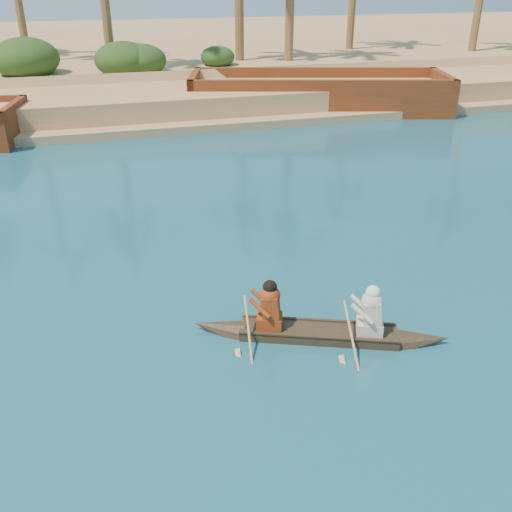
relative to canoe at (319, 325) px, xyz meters
name	(u,v)px	position (x,y,z in m)	size (l,w,h in m)	color
sandy_embankment	(224,50)	(8.00, 40.63, 0.27)	(150.00, 51.00, 1.50)	tan
shrub_cluster	(284,68)	(8.00, 25.24, 0.94)	(100.00, 6.00, 2.40)	#1C3B15
canoe	(319,325)	(0.00, 0.00, 0.00)	(4.74, 2.47, 1.34)	#3C3321
barge_mid	(318,95)	(7.63, 18.86, 0.49)	(13.43, 7.67, 2.12)	maroon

